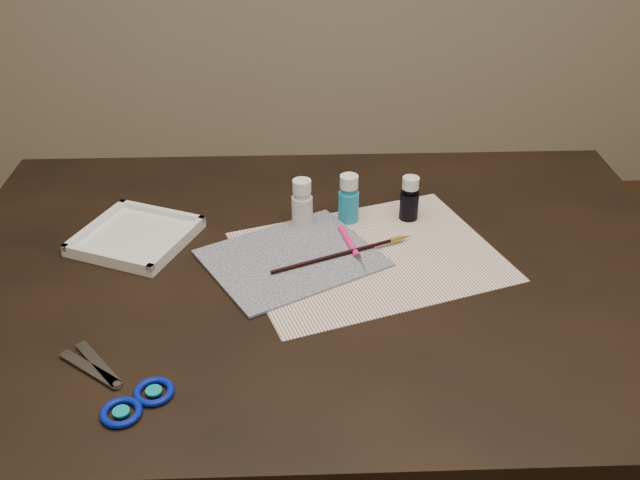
{
  "coord_description": "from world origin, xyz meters",
  "views": [
    {
      "loc": [
        -0.04,
        -1.02,
        1.43
      ],
      "look_at": [
        0.0,
        0.0,
        0.8
      ],
      "focal_mm": 40.0,
      "sensor_mm": 36.0,
      "label": 1
    }
  ],
  "objects_px": {
    "paint_bottle_navy": "(410,199)",
    "scissors": "(104,381)",
    "palette_tray": "(136,236)",
    "paint_bottle_cyan": "(349,199)",
    "paper": "(370,256)",
    "paint_bottle_white": "(302,204)",
    "canvas": "(292,258)"
  },
  "relations": [
    {
      "from": "paper",
      "to": "paint_bottle_cyan",
      "type": "height_order",
      "value": "paint_bottle_cyan"
    },
    {
      "from": "paint_bottle_navy",
      "to": "scissors",
      "type": "bearing_deg",
      "value": -137.62
    },
    {
      "from": "paper",
      "to": "paint_bottle_white",
      "type": "distance_m",
      "value": 0.17
    },
    {
      "from": "canvas",
      "to": "paint_bottle_white",
      "type": "bearing_deg",
      "value": 80.19
    },
    {
      "from": "canvas",
      "to": "palette_tray",
      "type": "bearing_deg",
      "value": 165.38
    },
    {
      "from": "paper",
      "to": "canvas",
      "type": "bearing_deg",
      "value": -177.65
    },
    {
      "from": "paper",
      "to": "paint_bottle_white",
      "type": "relative_size",
      "value": 4.56
    },
    {
      "from": "paper",
      "to": "paint_bottle_white",
      "type": "bearing_deg",
      "value": 136.35
    },
    {
      "from": "paint_bottle_white",
      "to": "paint_bottle_cyan",
      "type": "height_order",
      "value": "same"
    },
    {
      "from": "paint_bottle_cyan",
      "to": "canvas",
      "type": "bearing_deg",
      "value": -128.94
    },
    {
      "from": "paint_bottle_navy",
      "to": "scissors",
      "type": "relative_size",
      "value": 0.41
    },
    {
      "from": "paint_bottle_white",
      "to": "paint_bottle_cyan",
      "type": "bearing_deg",
      "value": 10.66
    },
    {
      "from": "canvas",
      "to": "paint_bottle_white",
      "type": "distance_m",
      "value": 0.13
    },
    {
      "from": "scissors",
      "to": "paint_bottle_cyan",
      "type": "bearing_deg",
      "value": -92.48
    },
    {
      "from": "palette_tray",
      "to": "paint_bottle_cyan",
      "type": "bearing_deg",
      "value": 8.71
    },
    {
      "from": "paper",
      "to": "palette_tray",
      "type": "xyz_separation_m",
      "value": [
        -0.42,
        0.07,
        0.01
      ]
    },
    {
      "from": "paper",
      "to": "palette_tray",
      "type": "bearing_deg",
      "value": 170.78
    },
    {
      "from": "scissors",
      "to": "palette_tray",
      "type": "xyz_separation_m",
      "value": [
        -0.02,
        0.38,
        0.01
      ]
    },
    {
      "from": "canvas",
      "to": "palette_tray",
      "type": "height_order",
      "value": "palette_tray"
    },
    {
      "from": "paper",
      "to": "paint_bottle_white",
      "type": "height_order",
      "value": "paint_bottle_white"
    },
    {
      "from": "paper",
      "to": "paint_bottle_navy",
      "type": "distance_m",
      "value": 0.16
    },
    {
      "from": "paper",
      "to": "paint_bottle_navy",
      "type": "bearing_deg",
      "value": 56.53
    },
    {
      "from": "canvas",
      "to": "paint_bottle_cyan",
      "type": "height_order",
      "value": "paint_bottle_cyan"
    },
    {
      "from": "paint_bottle_navy",
      "to": "scissors",
      "type": "distance_m",
      "value": 0.65
    },
    {
      "from": "paint_bottle_white",
      "to": "paper",
      "type": "bearing_deg",
      "value": -43.65
    },
    {
      "from": "canvas",
      "to": "paper",
      "type": "bearing_deg",
      "value": 2.35
    },
    {
      "from": "paint_bottle_cyan",
      "to": "palette_tray",
      "type": "bearing_deg",
      "value": -171.29
    },
    {
      "from": "paint_bottle_white",
      "to": "paint_bottle_navy",
      "type": "xyz_separation_m",
      "value": [
        0.2,
        0.02,
        -0.0
      ]
    },
    {
      "from": "palette_tray",
      "to": "paint_bottle_white",
      "type": "bearing_deg",
      "value": 8.14
    },
    {
      "from": "paper",
      "to": "paint_bottle_cyan",
      "type": "relative_size",
      "value": 4.58
    },
    {
      "from": "canvas",
      "to": "paint_bottle_white",
      "type": "relative_size",
      "value": 2.94
    },
    {
      "from": "scissors",
      "to": "canvas",
      "type": "bearing_deg",
      "value": -92.93
    }
  ]
}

